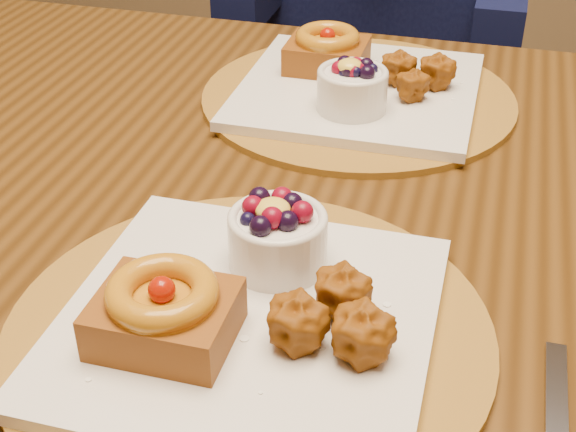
# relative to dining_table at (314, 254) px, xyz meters

# --- Properties ---
(dining_table) EXTENTS (1.60, 0.90, 0.76)m
(dining_table) POSITION_rel_dining_table_xyz_m (0.00, 0.00, 0.00)
(dining_table) COLOR #361F09
(dining_table) RESTS_ON ground
(place_setting_near) EXTENTS (0.38, 0.38, 0.08)m
(place_setting_near) POSITION_rel_dining_table_xyz_m (-0.00, -0.22, 0.10)
(place_setting_near) COLOR brown
(place_setting_near) RESTS_ON dining_table
(place_setting_far) EXTENTS (0.38, 0.38, 0.08)m
(place_setting_far) POSITION_rel_dining_table_xyz_m (-0.00, 0.22, 0.10)
(place_setting_far) COLOR brown
(place_setting_far) RESTS_ON dining_table
(chair_far) EXTENTS (0.51, 0.51, 1.00)m
(chair_far) POSITION_rel_dining_table_xyz_m (-0.14, 0.86, -0.13)
(chair_far) COLOR black
(chair_far) RESTS_ON ground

